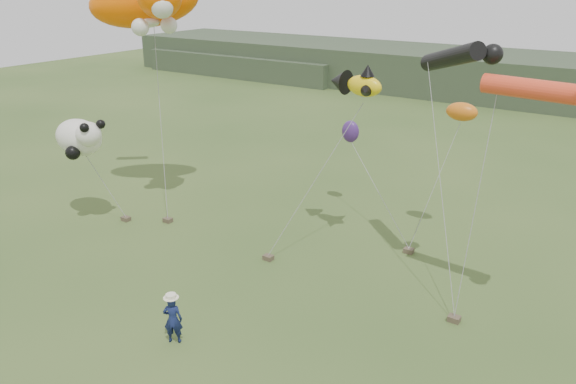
# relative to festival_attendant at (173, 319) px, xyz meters

# --- Properties ---
(ground) EXTENTS (120.00, 120.00, 0.00)m
(ground) POSITION_rel_festival_attendant_xyz_m (-0.03, 1.69, -0.84)
(ground) COLOR #385123
(ground) RESTS_ON ground
(headland) EXTENTS (90.00, 13.00, 4.00)m
(headland) POSITION_rel_festival_attendant_xyz_m (-3.14, 46.38, 1.08)
(headland) COLOR #2D3D28
(headland) RESTS_ON ground
(festival_attendant) EXTENTS (0.73, 0.66, 1.68)m
(festival_attendant) POSITION_rel_festival_attendant_xyz_m (0.00, 0.00, 0.00)
(festival_attendant) COLOR #131D4A
(festival_attendant) RESTS_ON ground
(sandbag_anchors) EXTENTS (16.41, 4.71, 0.21)m
(sandbag_anchors) POSITION_rel_festival_attendant_xyz_m (-1.08, 6.99, -0.74)
(sandbag_anchors) COLOR brown
(sandbag_anchors) RESTS_ON ground
(cat_kite) EXTENTS (7.10, 5.10, 3.16)m
(cat_kite) POSITION_rel_festival_attendant_xyz_m (-9.27, 8.71, 9.15)
(cat_kite) COLOR #FD6000
(cat_kite) RESTS_ON ground
(fish_kite) EXTENTS (2.63, 1.77, 1.35)m
(fish_kite) POSITION_rel_festival_attendant_xyz_m (1.31, 9.54, 6.24)
(fish_kite) COLOR yellow
(fish_kite) RESTS_ON ground
(tube_kites) EXTENTS (6.45, 3.54, 1.65)m
(tube_kites) POSITION_rel_festival_attendant_xyz_m (7.10, 8.23, 7.38)
(tube_kites) COLOR black
(tube_kites) RESTS_ON ground
(panda_kite) EXTENTS (2.99, 1.93, 1.86)m
(panda_kite) POSITION_rel_festival_attendant_xyz_m (-10.30, 4.86, 3.31)
(panda_kite) COLOR white
(panda_kite) RESTS_ON ground
(misc_kites) EXTENTS (6.63, 1.36, 2.75)m
(misc_kites) POSITION_rel_festival_attendant_xyz_m (2.49, 12.93, 4.18)
(misc_kites) COLOR orange
(misc_kites) RESTS_ON ground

